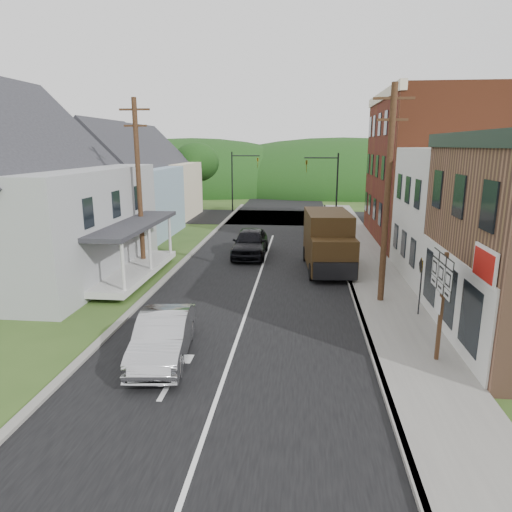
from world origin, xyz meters
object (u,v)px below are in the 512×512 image
(delivery_van, at_px, (328,242))
(dark_sedan, at_px, (250,243))
(silver_sedan, at_px, (163,337))
(route_sign_cluster, at_px, (441,291))
(warning_sign, at_px, (421,278))

(delivery_van, bearing_deg, dark_sedan, 144.14)
(silver_sedan, height_order, delivery_van, delivery_van)
(silver_sedan, bearing_deg, route_sign_cluster, -3.15)
(silver_sedan, distance_m, dark_sedan, 14.07)
(warning_sign, bearing_deg, delivery_van, 116.94)
(silver_sedan, distance_m, warning_sign, 9.99)
(silver_sedan, xyz_separation_m, warning_sign, (8.89, 4.47, 0.90))
(route_sign_cluster, bearing_deg, warning_sign, 84.22)
(silver_sedan, bearing_deg, warning_sign, 20.01)
(silver_sedan, xyz_separation_m, delivery_van, (5.70, 11.24, 0.85))
(route_sign_cluster, distance_m, warning_sign, 4.03)
(route_sign_cluster, bearing_deg, silver_sedan, -176.37)
(dark_sedan, relative_size, route_sign_cluster, 1.45)
(dark_sedan, xyz_separation_m, delivery_van, (4.55, -2.79, 0.74))
(warning_sign, bearing_deg, dark_sedan, 130.71)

